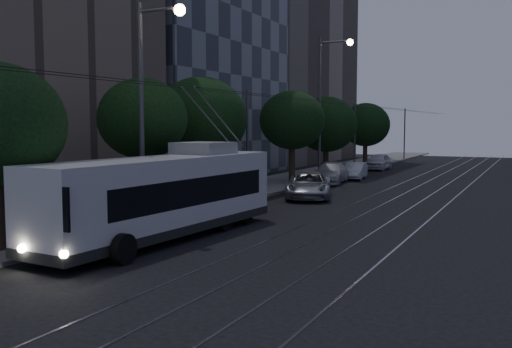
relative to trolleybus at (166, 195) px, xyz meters
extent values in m
plane|color=black|center=(3.18, 0.56, -1.59)|extent=(120.00, 120.00, 0.00)
cube|color=slate|center=(-4.32, 20.56, -1.51)|extent=(5.00, 90.00, 0.15)
cube|color=gray|center=(3.46, 20.56, -1.58)|extent=(0.08, 90.00, 0.02)
cube|color=gray|center=(4.90, 20.56, -1.58)|extent=(0.08, 90.00, 0.02)
cube|color=gray|center=(6.46, 20.56, -1.58)|extent=(0.08, 90.00, 0.02)
cube|color=gray|center=(7.90, 20.56, -1.58)|extent=(0.08, 90.00, 0.02)
cylinder|color=black|center=(-0.67, 20.56, 4.01)|extent=(0.02, 90.00, 0.02)
cylinder|color=black|center=(0.03, 20.56, 4.01)|extent=(0.02, 90.00, 0.02)
cylinder|color=#545356|center=(-2.12, 10.56, 1.41)|extent=(0.14, 0.14, 6.00)
cylinder|color=#545356|center=(-2.12, 30.56, 1.41)|extent=(0.14, 0.14, 6.00)
cylinder|color=#545356|center=(-2.12, 50.56, 1.41)|extent=(0.14, 0.14, 6.00)
cube|color=#393E48|center=(-15.82, 22.56, 11.41)|extent=(14.00, 18.00, 26.00)
cube|color=gray|center=(-15.82, 42.56, 15.41)|extent=(14.00, 22.00, 34.00)
cube|color=#B9B9BB|center=(0.00, -0.15, 0.06)|extent=(3.08, 11.31, 2.66)
cube|color=black|center=(0.00, -0.15, -1.12)|extent=(3.12, 11.35, 0.33)
cube|color=black|center=(0.00, 0.31, 0.18)|extent=(2.99, 8.99, 0.98)
cube|color=black|center=(0.00, -5.71, 0.32)|extent=(2.08, 0.21, 1.21)
cube|color=black|center=(0.00, 5.41, 0.27)|extent=(1.88, 0.20, 0.93)
cube|color=#28F23E|center=(0.00, -5.71, 1.16)|extent=(1.49, 0.15, 0.30)
cube|color=gray|center=(0.00, 2.64, 1.62)|extent=(2.10, 2.17, 0.47)
sphere|color=white|center=(-0.79, -5.76, -0.89)|extent=(0.24, 0.24, 0.24)
sphere|color=white|center=(0.79, -5.76, -0.89)|extent=(0.24, 0.24, 0.24)
cylinder|color=#545356|center=(-0.28, 3.62, 2.75)|extent=(0.06, 4.22, 2.58)
cylinder|color=#545356|center=(0.28, 3.62, 2.75)|extent=(0.06, 4.22, 2.58)
cylinder|color=black|center=(-1.14, -3.73, -1.12)|extent=(0.28, 0.93, 0.93)
cylinder|color=black|center=(1.14, -3.73, -1.12)|extent=(0.28, 0.93, 0.93)
cylinder|color=black|center=(-1.14, 2.30, -1.12)|extent=(0.28, 0.93, 0.93)
cylinder|color=black|center=(1.14, 2.30, -1.12)|extent=(0.28, 0.93, 0.93)
cylinder|color=black|center=(-1.14, 4.09, -1.12)|extent=(0.28, 0.93, 0.93)
cylinder|color=black|center=(1.14, 4.09, -1.12)|extent=(0.28, 0.93, 0.93)
imported|color=#A8ABAF|center=(0.48, 13.06, -0.87)|extent=(3.92, 5.67, 1.44)
imported|color=white|center=(-0.07, 14.56, -0.87)|extent=(2.70, 4.50, 1.43)
imported|color=#BCBBC0|center=(-1.12, 21.43, -0.87)|extent=(2.60, 5.15, 1.43)
imported|color=silver|center=(-0.40, 25.06, -0.96)|extent=(1.82, 3.99, 1.27)
imported|color=white|center=(-1.12, 34.79, -0.83)|extent=(1.81, 4.47, 1.52)
cylinder|color=#30231B|center=(-3.57, 3.37, -0.12)|extent=(0.44, 0.44, 2.93)
ellipsoid|color=black|center=(-3.57, 3.37, 2.82)|extent=(3.95, 3.95, 3.55)
cylinder|color=#30231B|center=(-3.82, 8.56, -0.27)|extent=(0.44, 0.44, 2.63)
ellipsoid|color=black|center=(-3.82, 8.56, 2.86)|extent=(4.85, 4.85, 4.37)
cylinder|color=#30231B|center=(-3.32, 19.63, -0.21)|extent=(0.44, 0.44, 2.75)
ellipsoid|color=black|center=(-3.32, 19.63, 2.86)|extent=(4.52, 4.52, 4.07)
cylinder|color=#30231B|center=(-3.32, 26.64, -0.44)|extent=(0.44, 0.44, 2.31)
ellipsoid|color=black|center=(-3.32, 26.64, 2.57)|extent=(4.94, 4.94, 4.44)
cylinder|color=#30231B|center=(-3.32, 38.17, -0.42)|extent=(0.44, 0.44, 2.35)
ellipsoid|color=black|center=(-3.32, 38.17, 2.53)|extent=(4.73, 4.73, 4.26)
cylinder|color=#545356|center=(-2.02, 1.28, 2.84)|extent=(0.20, 0.20, 8.87)
cylinder|color=#545356|center=(-1.04, 1.28, 6.92)|extent=(1.95, 0.12, 0.12)
sphere|color=#FFD38C|center=(-0.15, 1.28, 6.83)|extent=(0.44, 0.44, 0.44)
cylinder|color=#545356|center=(-2.02, 21.57, 3.56)|extent=(0.20, 0.20, 10.29)
cylinder|color=#545356|center=(-0.88, 21.57, 8.29)|extent=(2.26, 0.12, 0.12)
sphere|color=#FFD38C|center=(0.15, 21.57, 8.19)|extent=(0.44, 0.44, 0.44)
camera|label=1|loc=(12.09, -16.89, 2.58)|focal=40.00mm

